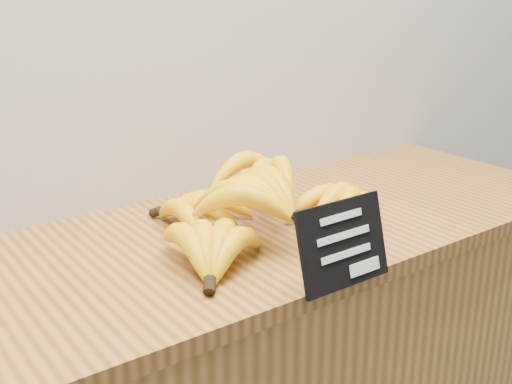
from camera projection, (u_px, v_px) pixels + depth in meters
name	position (u px, v px, depth m)	size (l,w,h in m)	color
counter_top	(240.00, 238.00, 1.21)	(1.51, 0.54, 0.03)	olive
chalkboard_sign	(343.00, 244.00, 0.98)	(0.17, 0.01, 0.13)	black
banana_pile	(253.00, 207.00, 1.16)	(0.54, 0.35, 0.13)	yellow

